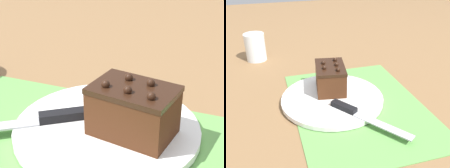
# 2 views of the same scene
# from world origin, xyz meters

# --- Properties ---
(ground_plane) EXTENTS (3.00, 3.00, 0.00)m
(ground_plane) POSITION_xyz_m (0.00, 0.00, 0.00)
(ground_plane) COLOR olive
(placemat_woven) EXTENTS (0.46, 0.34, 0.00)m
(placemat_woven) POSITION_xyz_m (0.00, 0.00, 0.00)
(placemat_woven) COLOR #609E4C
(placemat_woven) RESTS_ON ground_plane
(cake_plate) EXTENTS (0.28, 0.28, 0.01)m
(cake_plate) POSITION_xyz_m (-0.04, -0.06, 0.01)
(cake_plate) COLOR white
(cake_plate) RESTS_ON placemat_woven
(chocolate_cake) EXTENTS (0.13, 0.10, 0.08)m
(chocolate_cake) POSITION_xyz_m (-0.08, -0.05, 0.05)
(chocolate_cake) COLOR #472614
(chocolate_cake) RESTS_ON cake_plate
(serving_knife) EXTENTS (0.19, 0.15, 0.01)m
(serving_knife) POSITION_xyz_m (0.06, -0.03, 0.02)
(serving_knife) COLOR black
(serving_knife) RESTS_ON cake_plate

